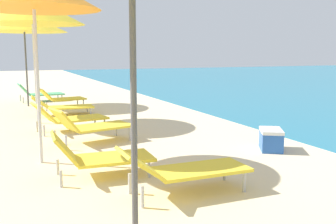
{
  "coord_description": "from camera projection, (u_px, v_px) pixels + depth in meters",
  "views": [
    {
      "loc": [
        -0.95,
        3.13,
        1.66
      ],
      "look_at": [
        1.11,
        8.01,
        0.85
      ],
      "focal_mm": 42.01,
      "sensor_mm": 36.0,
      "label": 1
    }
  ],
  "objects": [
    {
      "name": "cooler_box",
      "position": [
        271.0,
        139.0,
        6.68
      ],
      "size": [
        0.59,
        0.67,
        0.36
      ],
      "color": "#2659B2",
      "rests_on": "ground"
    },
    {
      "name": "lounger_fourth_inland",
      "position": [
        100.0,
        156.0,
        5.24
      ],
      "size": [
        1.34,
        0.69,
        0.62
      ],
      "rotation": [
        0.0,
        0.0,
        -0.05
      ],
      "color": "yellow",
      "rests_on": "ground"
    },
    {
      "name": "lounger_fourth_shoreside",
      "position": [
        91.0,
        125.0,
        7.19
      ],
      "size": [
        1.54,
        0.95,
        0.68
      ],
      "rotation": [
        0.0,
        0.0,
        0.22
      ],
      "color": "yellow",
      "rests_on": "ground"
    },
    {
      "name": "lounger_fifth_inland",
      "position": [
        69.0,
        117.0,
        8.28
      ],
      "size": [
        1.59,
        0.89,
        0.63
      ],
      "rotation": [
        0.0,
        0.0,
        0.17
      ],
      "color": "yellow",
      "rests_on": "ground"
    },
    {
      "name": "lounger_third_shoreside",
      "position": [
        183.0,
        168.0,
        4.6
      ],
      "size": [
        1.55,
        0.57,
        0.59
      ],
      "rotation": [
        0.0,
        0.0,
        -0.01
      ],
      "color": "yellow",
      "rests_on": "ground"
    },
    {
      "name": "lounger_farthest_inland",
      "position": [
        61.0,
        98.0,
        11.51
      ],
      "size": [
        1.36,
        0.83,
        0.62
      ],
      "rotation": [
        0.0,
        0.0,
        0.14
      ],
      "color": "yellow",
      "rests_on": "ground"
    },
    {
      "name": "lounger_fifth_shoreside",
      "position": [
        62.0,
        106.0,
        10.39
      ],
      "size": [
        1.59,
        0.7,
        0.53
      ],
      "rotation": [
        0.0,
        0.0,
        -0.04
      ],
      "color": "yellow",
      "rests_on": "ground"
    },
    {
      "name": "lounger_farthest_shoreside",
      "position": [
        40.0,
        93.0,
        13.27
      ],
      "size": [
        1.51,
        0.84,
        0.63
      ],
      "rotation": [
        0.0,
        0.0,
        0.1
      ],
      "color": "#4CA572",
      "rests_on": "ground"
    },
    {
      "name": "umbrella_farthest",
      "position": [
        24.0,
        22.0,
        11.71
      ],
      "size": [
        2.53,
        2.53,
        2.87
      ],
      "color": "#4C4C51",
      "rests_on": "ground"
    },
    {
      "name": "umbrella_fifth",
      "position": [
        32.0,
        11.0,
        8.82
      ],
      "size": [
        2.34,
        2.34,
        2.93
      ],
      "color": "silver",
      "rests_on": "ground"
    }
  ]
}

